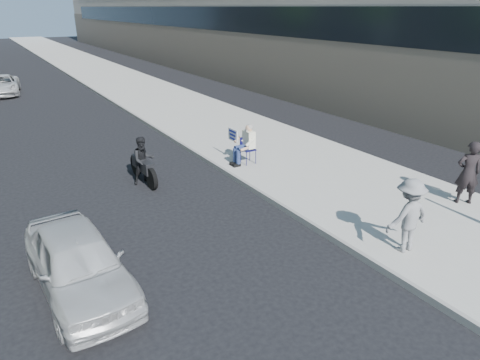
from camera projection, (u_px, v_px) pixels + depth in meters
ground at (309, 281)px, 8.27m from camera, size 160.00×160.00×0.00m
near_sidewalk at (147, 93)px, 25.99m from camera, size 5.00×120.00×0.15m
seated_protester at (245, 142)px, 13.80m from camera, size 0.83×1.12×1.31m
jogger at (408, 215)px, 8.78m from camera, size 1.08×0.68×1.60m
pedestrian_woman at (468, 173)px, 10.95m from camera, size 0.73×0.68×1.68m
white_sedan_near at (78, 262)px, 7.78m from camera, size 1.64×3.65×1.22m
white_sedan_far at (1, 85)px, 25.67m from camera, size 2.37×4.30×1.14m
motorcycle at (143, 162)px, 12.71m from camera, size 0.71×2.04×1.42m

